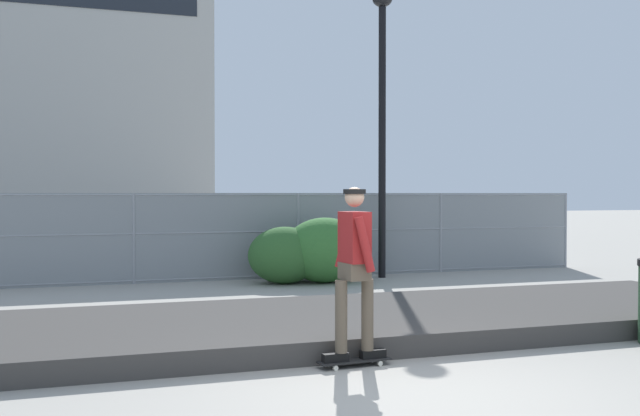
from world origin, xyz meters
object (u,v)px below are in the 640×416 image
(skateboard, at_px, (354,361))
(skater, at_px, (354,261))
(shrub_left, at_px, (285,255))
(shrub_center, at_px, (325,250))
(street_lamp, at_px, (382,97))
(parked_car_near, at_px, (57,235))

(skateboard, relative_size, skater, 0.44)
(shrub_left, height_order, shrub_center, shrub_center)
(shrub_center, bearing_deg, shrub_left, 173.00)
(skateboard, xyz_separation_m, shrub_center, (2.05, 6.92, 0.61))
(skateboard, distance_m, shrub_center, 7.24)
(skater, height_order, shrub_left, skater)
(street_lamp, bearing_deg, shrub_center, -162.97)
(parked_car_near, bearing_deg, skater, -74.26)
(skateboard, relative_size, parked_car_near, 0.18)
(skater, bearing_deg, parked_car_near, 105.74)
(street_lamp, height_order, shrub_center, street_lamp)
(skater, relative_size, shrub_left, 1.22)
(skateboard, bearing_deg, skater, 90.00)
(skateboard, xyz_separation_m, skater, (0.00, 0.00, 1.06))
(parked_car_near, bearing_deg, shrub_left, -45.43)
(parked_car_near, relative_size, shrub_left, 2.98)
(skateboard, xyz_separation_m, street_lamp, (3.53, 7.37, 3.88))
(shrub_left, bearing_deg, shrub_center, -7.00)
(street_lamp, relative_size, shrub_center, 3.60)
(skateboard, distance_m, street_lamp, 9.05)
(skater, height_order, street_lamp, street_lamp)
(shrub_center, bearing_deg, skater, -106.49)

